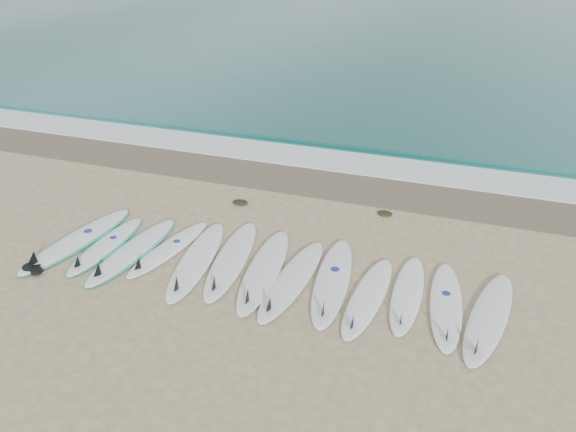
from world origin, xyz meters
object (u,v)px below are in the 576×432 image
(leash_coil, at_px, (33,269))
(surfboard_0, at_px, (76,240))
(surfboard_6, at_px, (263,271))
(surfboard_12, at_px, (488,318))

(leash_coil, bearing_deg, surfboard_0, 85.31)
(surfboard_0, relative_size, surfboard_6, 1.02)
(surfboard_6, distance_m, leash_coil, 4.13)
(surfboard_12, relative_size, leash_coil, 5.91)
(surfboard_0, distance_m, surfboard_12, 7.66)
(surfboard_6, height_order, leash_coil, surfboard_6)
(surfboard_0, xyz_separation_m, surfboard_12, (7.66, 0.09, 0.00))
(surfboard_0, relative_size, surfboard_12, 1.09)
(surfboard_6, relative_size, leash_coil, 6.28)
(surfboard_12, distance_m, leash_coil, 7.84)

